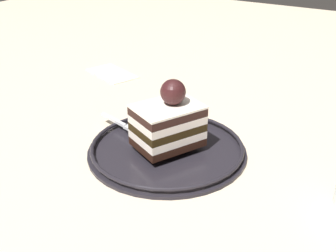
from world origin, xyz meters
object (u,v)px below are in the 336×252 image
whipped_cream_dollop (172,110)px  fork (123,125)px  dessert_plate (168,148)px  folded_napkin (112,73)px  cake_slice (169,121)px

whipped_cream_dollop → fork: whipped_cream_dollop is taller
dessert_plate → folded_napkin: 0.37m
folded_napkin → fork: bearing=131.7°
dessert_plate → cake_slice: size_ratio=2.06×
fork → cake_slice: bearing=174.0°
dessert_plate → fork: 0.09m
fork → folded_napkin: bearing=-48.3°
cake_slice → fork: bearing=-6.0°
whipped_cream_dollop → folded_napkin: (0.25, -0.16, -0.03)m
whipped_cream_dollop → cake_slice: bearing=117.7°
dessert_plate → whipped_cream_dollop: (0.04, -0.08, 0.02)m
fork → folded_napkin: (0.20, -0.22, -0.02)m
whipped_cream_dollop → fork: bearing=49.8°
fork → folded_napkin: fork is taller
cake_slice → folded_napkin: bearing=-38.3°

